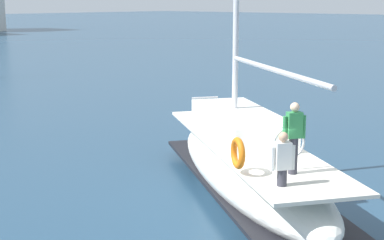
{
  "coord_description": "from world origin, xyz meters",
  "views": [
    {
      "loc": [
        -11.24,
        -7.39,
        5.16
      ],
      "look_at": [
        0.68,
        3.21,
        1.8
      ],
      "focal_mm": 53.12,
      "sensor_mm": 36.0,
      "label": 1
    }
  ],
  "objects": [
    {
      "name": "main_sailboat",
      "position": [
        0.72,
        1.27,
        0.91
      ],
      "size": [
        7.42,
        9.27,
        12.88
      ],
      "color": "white",
      "rests_on": "ground"
    },
    {
      "name": "ground_plane",
      "position": [
        0.0,
        0.0,
        0.0
      ],
      "size": [
        400.0,
        400.0,
        0.0
      ],
      "primitive_type": "plane",
      "color": "navy"
    }
  ]
}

